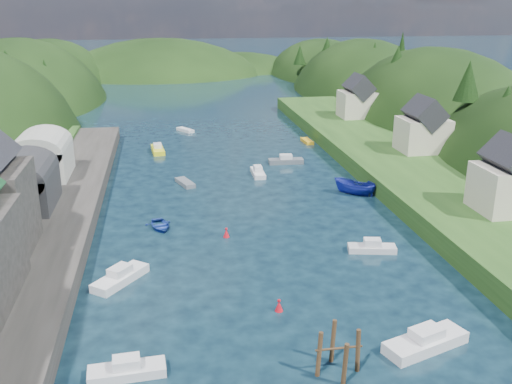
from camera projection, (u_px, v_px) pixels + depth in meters
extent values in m
plane|color=black|center=(232.00, 171.00, 85.58)|extent=(600.00, 600.00, 0.00)
ellipsoid|color=black|center=(24.00, 135.00, 144.89)|extent=(44.00, 75.56, 48.19)
ellipsoid|color=black|center=(52.00, 101.00, 183.62)|extent=(44.00, 75.56, 39.00)
ellipsoid|color=black|center=(432.00, 165.00, 118.56)|extent=(36.00, 75.56, 48.00)
ellipsoid|color=black|center=(363.00, 121.00, 158.54)|extent=(36.00, 75.56, 44.49)
ellipsoid|color=black|center=(322.00, 93.00, 197.30)|extent=(36.00, 75.56, 36.00)
ellipsoid|color=black|center=(162.00, 103.00, 199.37)|extent=(80.00, 60.00, 44.00)
ellipsoid|color=black|center=(238.00, 101.00, 213.66)|extent=(70.00, 56.00, 36.00)
cone|color=black|center=(6.00, 63.00, 117.28)|extent=(4.77, 4.77, 5.69)
cone|color=black|center=(45.00, 73.00, 126.51)|extent=(4.07, 4.07, 5.88)
cone|color=black|center=(38.00, 62.00, 139.35)|extent=(4.56, 4.56, 8.16)
cone|color=black|center=(37.00, 65.00, 149.26)|extent=(4.75, 4.75, 5.40)
cone|color=black|center=(57.00, 59.00, 156.23)|extent=(4.27, 4.27, 7.18)
cone|color=black|center=(506.00, 108.00, 80.17)|extent=(5.29, 5.29, 6.48)
cone|color=black|center=(468.00, 81.00, 87.33)|extent=(4.07, 4.07, 6.23)
cone|color=black|center=(462.00, 103.00, 95.74)|extent=(3.40, 3.40, 5.27)
cone|color=black|center=(430.00, 71.00, 112.29)|extent=(4.94, 4.94, 7.78)
cone|color=black|center=(397.00, 63.00, 114.27)|extent=(5.25, 5.25, 6.62)
cone|color=black|center=(401.00, 54.00, 123.89)|extent=(3.36, 3.36, 9.47)
cone|color=black|center=(374.00, 57.00, 141.50)|extent=(4.57, 4.57, 7.24)
cone|color=black|center=(361.00, 61.00, 152.48)|extent=(3.59, 3.59, 5.70)
cone|color=black|center=(327.00, 48.00, 159.48)|extent=(4.14, 4.14, 5.92)
cone|color=black|center=(300.00, 55.00, 171.40)|extent=(3.83, 3.83, 5.69)
cube|color=#2D2B28|center=(18.00, 263.00, 53.54)|extent=(12.00, 110.00, 2.00)
cube|color=#2D2D30|center=(22.00, 190.00, 64.41)|extent=(7.00, 9.00, 4.00)
cylinder|color=#2D2D30|center=(20.00, 173.00, 63.77)|extent=(7.00, 9.00, 7.00)
cube|color=#B2B2A8|center=(42.00, 162.00, 75.62)|extent=(7.00, 9.00, 4.00)
cylinder|color=#B2B2A8|center=(40.00, 147.00, 74.98)|extent=(7.00, 9.00, 7.00)
cube|color=#234719|center=(418.00, 174.00, 79.70)|extent=(16.00, 120.00, 2.40)
cube|color=beige|center=(509.00, 189.00, 62.00)|extent=(7.00, 6.00, 5.00)
cube|color=beige|center=(423.00, 135.00, 86.60)|extent=(7.00, 6.00, 5.00)
cube|color=black|center=(425.00, 113.00, 85.52)|extent=(5.15, 6.24, 5.15)
cube|color=beige|center=(358.00, 104.00, 111.67)|extent=(7.00, 6.00, 5.00)
cube|color=black|center=(359.00, 87.00, 110.59)|extent=(5.15, 6.24, 5.15)
cylinder|color=#382314|center=(358.00, 354.00, 39.15)|extent=(0.32, 0.32, 3.89)
cylinder|color=#382314|center=(333.00, 345.00, 40.23)|extent=(0.32, 0.32, 3.89)
cylinder|color=#382314|center=(319.00, 358.00, 38.72)|extent=(0.32, 0.32, 3.89)
cylinder|color=#382314|center=(345.00, 368.00, 37.65)|extent=(0.32, 0.32, 3.89)
cylinder|color=#382314|center=(339.00, 348.00, 38.73)|extent=(3.31, 0.16, 0.16)
cone|color=#B10E19|center=(279.00, 306.00, 47.02)|extent=(0.70, 0.70, 0.90)
sphere|color=#B10E19|center=(279.00, 301.00, 46.86)|extent=(0.30, 0.30, 0.30)
cone|color=#B10E19|center=(226.00, 233.00, 61.65)|extent=(0.70, 0.70, 0.90)
sphere|color=#B10E19|center=(226.00, 229.00, 61.49)|extent=(0.30, 0.30, 0.30)
cube|color=silver|center=(185.00, 130.00, 110.86)|extent=(3.45, 4.32, 0.59)
cube|color=silver|center=(425.00, 343.00, 42.06)|extent=(7.00, 4.29, 0.93)
cube|color=silver|center=(427.00, 333.00, 41.78)|extent=(2.71, 2.22, 0.70)
cube|color=silver|center=(258.00, 173.00, 83.38)|extent=(1.67, 4.92, 0.69)
cube|color=silver|center=(258.00, 168.00, 83.14)|extent=(1.15, 1.73, 0.70)
cube|color=slate|center=(185.00, 183.00, 79.10)|extent=(2.76, 4.50, 0.60)
cube|color=silver|center=(372.00, 249.00, 58.18)|extent=(5.06, 2.53, 0.68)
cube|color=silver|center=(372.00, 242.00, 57.95)|extent=(1.88, 1.43, 0.70)
imported|color=navy|center=(160.00, 225.00, 64.19)|extent=(3.78, 4.70, 0.86)
cube|color=yellow|center=(158.00, 150.00, 95.90)|extent=(2.38, 5.74, 0.78)
cube|color=silver|center=(158.00, 146.00, 95.65)|extent=(1.48, 2.07, 0.70)
cube|color=#545A60|center=(286.00, 161.00, 89.31)|extent=(5.48, 2.05, 0.76)
cube|color=silver|center=(286.00, 157.00, 89.07)|extent=(1.95, 1.34, 0.70)
cube|color=gold|center=(307.00, 141.00, 102.31)|extent=(1.57, 4.10, 0.56)
imported|color=navy|center=(354.00, 188.00, 74.85)|extent=(5.83, 5.04, 2.19)
cube|color=silver|center=(120.00, 278.00, 51.88)|extent=(5.17, 5.87, 0.83)
cube|color=silver|center=(120.00, 270.00, 51.62)|extent=(2.35, 2.47, 0.70)
cube|color=silver|center=(127.00, 372.00, 38.96)|extent=(5.34, 2.06, 0.73)
cube|color=silver|center=(126.00, 362.00, 38.72)|extent=(1.91, 1.33, 0.70)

